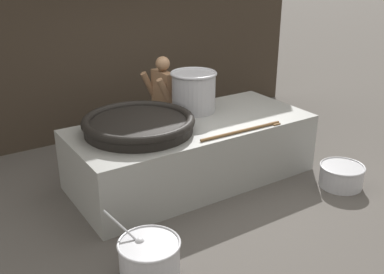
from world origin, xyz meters
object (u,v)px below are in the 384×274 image
prep_bowl_meat (341,175)px  giant_wok_near (139,124)px  cook (163,103)px  stock_pot (194,91)px  prep_bowl_vegetables (149,256)px

prep_bowl_meat → giant_wok_near: bearing=149.2°
cook → prep_bowl_meat: cook is taller
giant_wok_near → cook: cook is taller
stock_pot → prep_bowl_vegetables: stock_pot is taller
prep_bowl_vegetables → cook: bearing=57.4°
giant_wok_near → prep_bowl_vegetables: size_ratio=1.95×
stock_pot → prep_bowl_vegetables: (-1.88, -2.01, -1.01)m
stock_pot → giant_wok_near: bearing=-163.7°
stock_pot → prep_bowl_vegetables: size_ratio=0.90×
giant_wok_near → prep_bowl_vegetables: 2.02m
prep_bowl_meat → prep_bowl_vegetables: bearing=-176.6°
giant_wok_near → prep_bowl_vegetables: (-0.76, -1.69, -0.81)m
stock_pot → prep_bowl_vegetables: bearing=-133.0°
cook → giant_wok_near: bearing=43.6°
cook → prep_bowl_meat: size_ratio=2.56×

